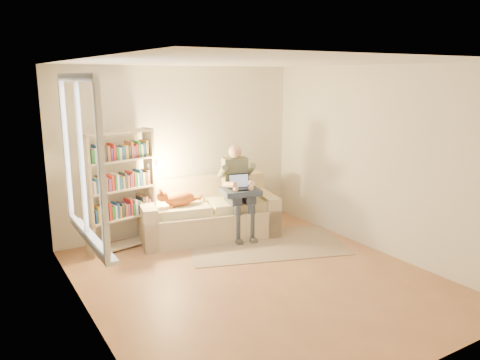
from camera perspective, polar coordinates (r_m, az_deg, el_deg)
floor at (r=5.92m, az=2.13°, el=-11.88°), size 4.50×4.50×0.00m
ceiling at (r=5.39m, az=2.36°, el=14.15°), size 4.00×4.50×0.02m
wall_left at (r=4.74m, az=-18.40°, el=-2.16°), size 0.02×4.50×2.60m
wall_right at (r=6.80m, az=16.45°, el=2.33°), size 0.02×4.50×2.60m
wall_back at (r=7.46m, az=-7.35°, el=3.62°), size 4.00×0.02×2.60m
wall_front at (r=3.90m, az=20.85°, el=-5.48°), size 4.00×0.02×2.60m
window at (r=4.92m, az=-18.39°, el=-0.72°), size 0.12×1.52×1.69m
sofa at (r=7.32m, az=-4.03°, el=-4.35°), size 2.23×1.35×0.88m
person at (r=7.17m, az=-0.29°, el=-0.65°), size 0.48×0.66×1.42m
cat at (r=6.99m, az=-7.78°, el=-2.26°), size 0.72×0.34×0.26m
blanket at (r=7.07m, az=-0.18°, el=-1.41°), size 0.64×0.56×0.08m
laptop at (r=7.06m, az=-0.21°, el=-0.64°), size 0.37×0.31×0.29m
bookshelf at (r=6.83m, az=-14.40°, el=-0.52°), size 1.17×0.47×1.72m
rug at (r=7.02m, az=3.14°, el=-7.81°), size 2.57×2.00×0.01m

